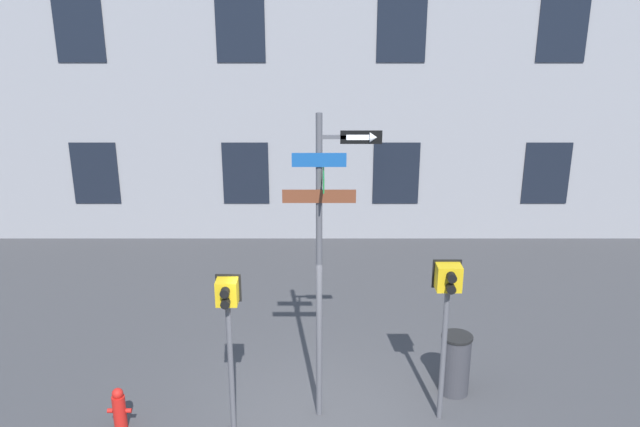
{
  "coord_description": "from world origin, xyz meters",
  "views": [
    {
      "loc": [
        -0.02,
        -7.87,
        5.91
      ],
      "look_at": [
        -0.04,
        0.36,
        3.26
      ],
      "focal_mm": 35.0,
      "sensor_mm": 36.0,
      "label": 1
    }
  ],
  "objects_px": {
    "pedestrian_signal_right": "(448,297)",
    "fire_hydrant": "(120,409)",
    "pedestrian_signal_left": "(229,314)",
    "trash_bin": "(456,364)",
    "street_sign_pole": "(324,244)"
  },
  "relations": [
    {
      "from": "pedestrian_signal_left",
      "to": "pedestrian_signal_right",
      "type": "height_order",
      "value": "pedestrian_signal_right"
    },
    {
      "from": "street_sign_pole",
      "to": "fire_hydrant",
      "type": "distance_m",
      "value": 3.93
    },
    {
      "from": "pedestrian_signal_right",
      "to": "fire_hydrant",
      "type": "distance_m",
      "value": 5.1
    },
    {
      "from": "pedestrian_signal_left",
      "to": "fire_hydrant",
      "type": "distance_m",
      "value": 2.31
    },
    {
      "from": "street_sign_pole",
      "to": "fire_hydrant",
      "type": "bearing_deg",
      "value": -173.7
    },
    {
      "from": "pedestrian_signal_right",
      "to": "street_sign_pole",
      "type": "bearing_deg",
      "value": 177.24
    },
    {
      "from": "street_sign_pole",
      "to": "pedestrian_signal_left",
      "type": "distance_m",
      "value": 1.66
    },
    {
      "from": "pedestrian_signal_left",
      "to": "trash_bin",
      "type": "bearing_deg",
      "value": 15.6
    },
    {
      "from": "fire_hydrant",
      "to": "trash_bin",
      "type": "relative_size",
      "value": 0.66
    },
    {
      "from": "fire_hydrant",
      "to": "pedestrian_signal_left",
      "type": "bearing_deg",
      "value": -1.21
    },
    {
      "from": "fire_hydrant",
      "to": "trash_bin",
      "type": "xyz_separation_m",
      "value": [
        5.16,
        0.93,
        0.19
      ]
    },
    {
      "from": "pedestrian_signal_right",
      "to": "trash_bin",
      "type": "distance_m",
      "value": 1.69
    },
    {
      "from": "pedestrian_signal_right",
      "to": "fire_hydrant",
      "type": "relative_size",
      "value": 3.78
    },
    {
      "from": "street_sign_pole",
      "to": "fire_hydrant",
      "type": "height_order",
      "value": "street_sign_pole"
    },
    {
      "from": "street_sign_pole",
      "to": "pedestrian_signal_right",
      "type": "xyz_separation_m",
      "value": [
        1.78,
        -0.09,
        -0.79
      ]
    }
  ]
}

